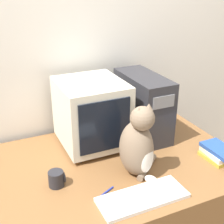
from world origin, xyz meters
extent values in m
cube|color=silver|center=(0.00, 1.04, 1.25)|extent=(7.00, 0.05, 2.50)
cube|color=brown|center=(0.00, 0.49, 0.39)|extent=(1.38, 0.97, 0.78)
cube|color=beige|center=(-0.06, 0.73, 0.79)|extent=(0.26, 0.24, 0.02)
cube|color=beige|center=(-0.06, 0.73, 0.99)|extent=(0.37, 0.41, 0.38)
cube|color=black|center=(-0.06, 0.52, 0.99)|extent=(0.30, 0.01, 0.30)
cube|color=#28282D|center=(0.29, 0.72, 0.98)|extent=(0.20, 0.45, 0.40)
cube|color=slate|center=(0.29, 0.49, 1.09)|extent=(0.14, 0.01, 0.07)
cube|color=silver|center=(-0.04, 0.14, 0.79)|extent=(0.43, 0.17, 0.02)
cube|color=silver|center=(-0.04, 0.14, 0.80)|extent=(0.39, 0.13, 0.00)
ellipsoid|color=#7A6651|center=(0.03, 0.34, 0.93)|extent=(0.21, 0.23, 0.30)
ellipsoid|color=beige|center=(0.06, 0.27, 0.91)|extent=(0.10, 0.08, 0.17)
sphere|color=#7A6651|center=(0.04, 0.31, 1.11)|extent=(0.15, 0.15, 0.12)
cone|color=#7A6651|center=(0.02, 0.30, 1.16)|extent=(0.04, 0.04, 0.04)
cone|color=#7A6651|center=(0.09, 0.32, 1.16)|extent=(0.04, 0.04, 0.04)
ellipsoid|color=beige|center=(0.07, 0.23, 0.80)|extent=(0.07, 0.09, 0.04)
cylinder|color=#7A6651|center=(0.11, 0.34, 0.79)|extent=(0.20, 0.18, 0.03)
cube|color=gold|center=(0.54, 0.27, 0.79)|extent=(0.16, 0.18, 0.02)
cube|color=beige|center=(0.54, 0.27, 0.81)|extent=(0.15, 0.19, 0.03)
cube|color=#234793|center=(0.54, 0.26, 0.84)|extent=(0.13, 0.21, 0.02)
cylinder|color=navy|center=(-0.19, 0.25, 0.78)|extent=(0.12, 0.06, 0.01)
cylinder|color=#232328|center=(-0.38, 0.41, 0.82)|extent=(0.08, 0.08, 0.08)
torus|color=#232328|center=(-0.34, 0.41, 0.82)|extent=(0.01, 0.06, 0.06)
camera|label=1|loc=(-0.66, -0.87, 1.76)|focal=50.00mm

